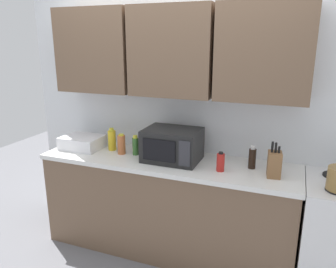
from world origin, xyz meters
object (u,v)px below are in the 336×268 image
object	(u,v)px
bottle_yellow_mustard	(112,140)
bottle_green_oil	(136,146)
microwave	(172,145)
bottle_soy_dark	(252,158)
bottle_red_sauce	(221,162)
bottle_spice_jar	(121,144)
dish_rack	(82,142)
knife_block	(274,164)

from	to	relation	value
bottle_yellow_mustard	bottle_green_oil	bearing A→B (deg)	-8.64
microwave	bottle_soy_dark	xyz separation A→B (m)	(0.68, 0.06, -0.05)
bottle_red_sauce	bottle_yellow_mustard	world-z (taller)	bottle_yellow_mustard
bottle_spice_jar	bottle_green_oil	distance (m)	0.13
dish_rack	knife_block	size ratio (longest dim) A/B	1.34
microwave	knife_block	distance (m)	0.86
bottle_soy_dark	knife_block	bearing A→B (deg)	-33.16
microwave	bottle_yellow_mustard	world-z (taller)	microwave
microwave	bottle_red_sauce	bearing A→B (deg)	-12.01
knife_block	bottle_spice_jar	distance (m)	1.36
bottle_red_sauce	bottle_green_oil	bearing A→B (deg)	172.36
knife_block	bottle_spice_jar	xyz separation A→B (m)	(-1.36, 0.05, -0.01)
bottle_soy_dark	bottle_yellow_mustard	distance (m)	1.32
bottle_green_oil	bottle_red_sauce	bearing A→B (deg)	-7.64
microwave	bottle_soy_dark	distance (m)	0.68
bottle_yellow_mustard	bottle_soy_dark	bearing A→B (deg)	0.02
knife_block	bottle_yellow_mustard	world-z (taller)	knife_block
knife_block	bottle_yellow_mustard	size ratio (longest dim) A/B	1.31
dish_rack	bottle_soy_dark	distance (m)	1.62
microwave	bottle_yellow_mustard	bearing A→B (deg)	175.08
knife_block	bottle_yellow_mustard	distance (m)	1.50
bottle_red_sauce	bottle_yellow_mustard	xyz separation A→B (m)	(-1.09, 0.15, 0.02)
bottle_spice_jar	bottle_yellow_mustard	size ratio (longest dim) A/B	0.88
bottle_spice_jar	bottle_green_oil	size ratio (longest dim) A/B	1.04
bottle_green_oil	bottle_soy_dark	distance (m)	1.05
microwave	bottle_spice_jar	xyz separation A→B (m)	(-0.50, -0.01, -0.05)
microwave	bottle_yellow_mustard	distance (m)	0.64
knife_block	bottle_soy_dark	distance (m)	0.21
bottle_soy_dark	microwave	bearing A→B (deg)	-175.35
dish_rack	bottle_red_sauce	distance (m)	1.39
knife_block	bottle_soy_dark	xyz separation A→B (m)	(-0.18, 0.12, -0.01)
microwave	bottle_spice_jar	distance (m)	0.50
dish_rack	bottle_yellow_mustard	xyz separation A→B (m)	(0.30, 0.06, 0.04)
bottle_red_sauce	bottle_spice_jar	distance (m)	0.95
knife_block	bottle_green_oil	size ratio (longest dim) A/B	1.54
microwave	bottle_soy_dark	size ratio (longest dim) A/B	2.49
dish_rack	bottle_spice_jar	xyz separation A→B (m)	(0.44, -0.01, 0.03)
bottle_yellow_mustard	bottle_red_sauce	bearing A→B (deg)	-7.89
knife_block	bottle_spice_jar	bearing A→B (deg)	177.91
dish_rack	bottle_green_oil	size ratio (longest dim) A/B	2.07
dish_rack	bottle_red_sauce	bearing A→B (deg)	-3.87
dish_rack	bottle_red_sauce	size ratio (longest dim) A/B	2.37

